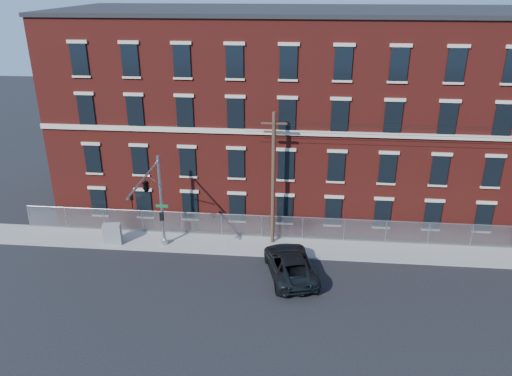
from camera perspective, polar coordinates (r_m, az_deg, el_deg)
The scene contains 8 objects.
ground at distance 33.14m, azimuth -2.26°, elevation -10.90°, with size 140.00×140.00×0.00m, color black.
sidewalk at distance 38.01m, azimuth 17.17°, elevation -7.12°, with size 65.00×3.00×0.12m, color gray.
mill_building at distance 43.22m, azimuth 16.26°, elevation 8.26°, with size 55.30×14.32×16.30m.
chain_link_fence at distance 38.66m, azimuth 16.99°, elevation -4.88°, with size 59.06×0.06×1.85m.
traffic_signal_mast at distance 33.67m, azimuth -12.09°, elevation -0.40°, with size 0.90×6.75×7.00m.
utility_pole_near at distance 35.42m, azimuth 2.00°, elevation 1.22°, with size 1.80×0.28×10.00m.
pickup_truck at distance 33.59m, azimuth 3.95°, elevation -8.70°, with size 2.82×6.12×1.70m, color black.
utility_cabinet at distance 38.53m, azimuth -16.17°, elevation -5.10°, with size 1.28×0.64×1.60m, color gray.
Camera 1 is at (3.86, -27.24, 18.47)m, focal length 34.79 mm.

